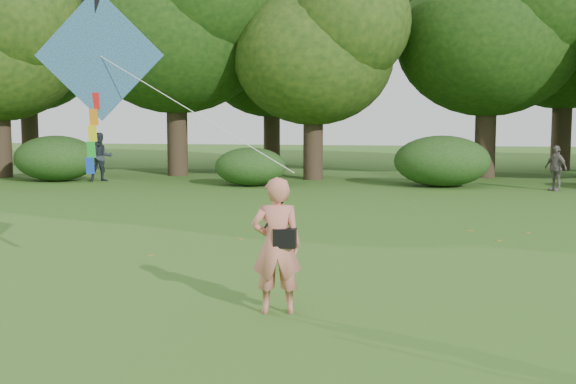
# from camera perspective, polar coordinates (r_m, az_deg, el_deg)

# --- Properties ---
(ground) EXTENTS (100.00, 100.00, 0.00)m
(ground) POSITION_cam_1_polar(r_m,az_deg,el_deg) (9.54, 0.11, -10.37)
(ground) COLOR #265114
(ground) RESTS_ON ground
(man_kite_flyer) EXTENTS (0.76, 0.58, 1.87)m
(man_kite_flyer) POSITION_cam_1_polar(r_m,az_deg,el_deg) (9.82, -0.92, -4.25)
(man_kite_flyer) COLOR #CD7360
(man_kite_flyer) RESTS_ON ground
(bystander_left) EXTENTS (1.18, 1.11, 1.92)m
(bystander_left) POSITION_cam_1_polar(r_m,az_deg,el_deg) (29.40, -14.59, 2.69)
(bystander_left) COLOR #282E35
(bystander_left) RESTS_ON ground
(bystander_right) EXTENTS (0.85, 0.97, 1.58)m
(bystander_right) POSITION_cam_1_polar(r_m,az_deg,el_deg) (26.74, 20.39, 1.78)
(bystander_right) COLOR #6A625F
(bystander_right) RESTS_ON ground
(crossbody_bag) EXTENTS (0.43, 0.20, 0.73)m
(crossbody_bag) POSITION_cam_1_polar(r_m,az_deg,el_deg) (9.75, -0.27, -3.59)
(crossbody_bag) COLOR black
(crossbody_bag) RESTS_ON ground
(flying_kite) EXTENTS (4.35, 1.66, 2.91)m
(flying_kite) POSITION_cam_1_polar(r_m,az_deg,el_deg) (11.95, -14.67, 10.12)
(flying_kite) COLOR #225495
(flying_kite) RESTS_ON ground
(tree_line) EXTENTS (54.70, 15.30, 9.48)m
(tree_line) POSITION_cam_1_polar(r_m,az_deg,el_deg) (32.04, 9.30, 11.41)
(tree_line) COLOR #3A2D1E
(tree_line) RESTS_ON ground
(shrub_band) EXTENTS (39.15, 3.22, 1.88)m
(shrub_band) POSITION_cam_1_polar(r_m,az_deg,el_deg) (26.78, 4.13, 2.32)
(shrub_band) COLOR #264919
(shrub_band) RESTS_ON ground
(fallen_leaves) EXTENTS (11.33, 14.51, 0.01)m
(fallen_leaves) POSITION_cam_1_polar(r_m,az_deg,el_deg) (14.66, 7.68, -4.46)
(fallen_leaves) COLOR olive
(fallen_leaves) RESTS_ON ground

